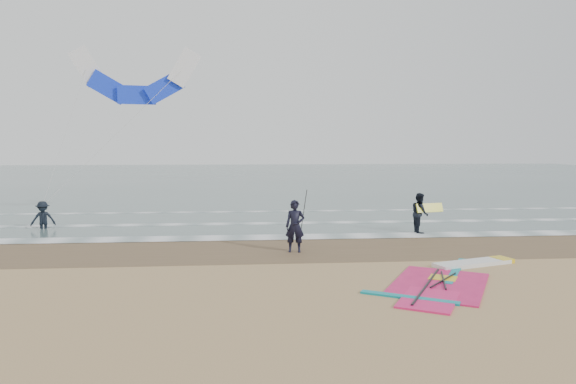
{
  "coord_description": "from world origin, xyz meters",
  "views": [
    {
      "loc": [
        -2.81,
        -12.76,
        3.84
      ],
      "look_at": [
        -1.3,
        5.0,
        2.2
      ],
      "focal_mm": 32.0,
      "sensor_mm": 36.0,
      "label": 1
    }
  ],
  "objects": [
    {
      "name": "ground",
      "position": [
        0.0,
        0.0,
        0.0
      ],
      "size": [
        120.0,
        120.0,
        0.0
      ],
      "primitive_type": "plane",
      "color": "tan",
      "rests_on": "ground"
    },
    {
      "name": "sea_water",
      "position": [
        0.0,
        48.0,
        0.01
      ],
      "size": [
        120.0,
        80.0,
        0.02
      ],
      "primitive_type": "cube",
      "color": "#47605E",
      "rests_on": "ground"
    },
    {
      "name": "wet_sand_band",
      "position": [
        0.0,
        6.0,
        0.0
      ],
      "size": [
        120.0,
        5.0,
        0.01
      ],
      "primitive_type": "cube",
      "color": "brown",
      "rests_on": "ground"
    },
    {
      "name": "foam_waterline",
      "position": [
        0.0,
        10.44,
        0.03
      ],
      "size": [
        120.0,
        9.15,
        0.02
      ],
      "color": "white",
      "rests_on": "ground"
    },
    {
      "name": "windsurf_rig",
      "position": [
        3.07,
        1.2,
        0.04
      ],
      "size": [
        5.79,
        5.48,
        0.14
      ],
      "color": "white",
      "rests_on": "ground"
    },
    {
      "name": "person_standing",
      "position": [
        -1.02,
        5.3,
        0.94
      ],
      "size": [
        0.75,
        0.55,
        1.88
      ],
      "primitive_type": "imported",
      "rotation": [
        0.0,
        0.0,
        -0.16
      ],
      "color": "black",
      "rests_on": "ground"
    },
    {
      "name": "person_walking",
      "position": [
        4.8,
        8.86,
        0.88
      ],
      "size": [
        0.7,
        0.88,
        1.76
      ],
      "primitive_type": "imported",
      "rotation": [
        0.0,
        0.0,
        1.53
      ],
      "color": "black",
      "rests_on": "ground"
    },
    {
      "name": "person_wading",
      "position": [
        -11.99,
        11.25,
        0.82
      ],
      "size": [
        1.16,
        0.83,
        1.63
      ],
      "primitive_type": "imported",
      "rotation": [
        0.0,
        0.0,
        0.22
      ],
      "color": "black",
      "rests_on": "ground"
    },
    {
      "name": "held_pole",
      "position": [
        -0.72,
        5.3,
        1.38
      ],
      "size": [
        0.17,
        0.86,
        1.82
      ],
      "color": "black",
      "rests_on": "ground"
    },
    {
      "name": "carried_kiteboard",
      "position": [
        5.2,
        8.76,
        1.12
      ],
      "size": [
        1.3,
        0.51,
        0.39
      ],
      "color": "yellow",
      "rests_on": "ground"
    },
    {
      "name": "surf_kite",
      "position": [
        -8.27,
        14.23,
        7.07
      ],
      "size": [
        7.04,
        3.25,
        7.77
      ],
      "color": "white",
      "rests_on": "ground"
    }
  ]
}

